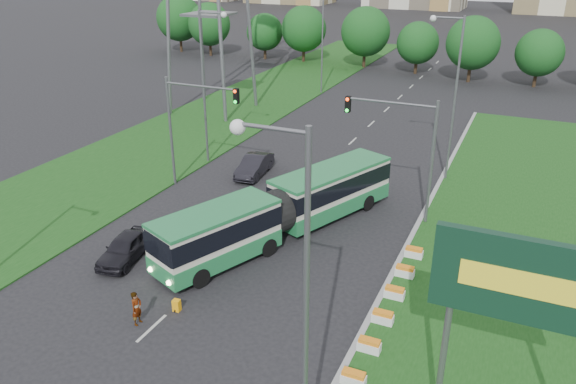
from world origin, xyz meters
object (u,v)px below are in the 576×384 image
at_px(articulated_bus, 280,208).
at_px(shopping_trolley, 177,305).
at_px(pedestrian, 137,308).
at_px(traffic_mast_left, 189,117).
at_px(traffic_mast_median, 407,140).
at_px(car_left_near, 125,248).
at_px(billboard, 527,291).
at_px(car_left_far, 254,166).

relative_size(articulated_bus, shopping_trolley, 28.75).
bearing_deg(pedestrian, articulated_bus, -12.92).
bearing_deg(traffic_mast_left, traffic_mast_median, 3.77).
relative_size(articulated_bus, car_left_near, 3.98).
relative_size(traffic_mast_left, pedestrian, 4.69).
xyz_separation_m(articulated_bus, pedestrian, (-2.28, -10.89, -0.89)).
height_order(car_left_near, pedestrian, pedestrian).
bearing_deg(car_left_near, traffic_mast_median, 31.90).
height_order(billboard, car_left_near, billboard).
height_order(billboard, traffic_mast_left, same).
relative_size(billboard, pedestrian, 4.69).
xyz_separation_m(traffic_mast_left, articulated_bus, (8.87, -4.06, -3.61)).
bearing_deg(pedestrian, shopping_trolley, -35.17).
height_order(car_left_near, car_left_far, car_left_far).
xyz_separation_m(articulated_bus, shopping_trolley, (-1.20, -9.30, -1.44)).
relative_size(billboard, car_left_near, 1.85).
bearing_deg(billboard, traffic_mast_median, 115.03).
height_order(traffic_mast_left, pedestrian, traffic_mast_left).
bearing_deg(billboard, pedestrian, 179.81).
distance_m(articulated_bus, car_left_far, 10.01).
xyz_separation_m(billboard, pedestrian, (-16.04, 0.05, -5.31)).
relative_size(pedestrian, shopping_trolley, 2.84).
xyz_separation_m(traffic_mast_median, car_left_near, (-12.90, -11.41, -4.61)).
distance_m(car_left_far, pedestrian, 19.27).
bearing_deg(traffic_mast_median, articulated_bus, -141.14).
relative_size(billboard, car_left_far, 1.71).
bearing_deg(traffic_mast_median, pedestrian, -118.23).
distance_m(car_left_near, shopping_trolley, 6.18).
xyz_separation_m(billboard, traffic_mast_left, (-22.63, 15.00, -0.81)).
height_order(traffic_mast_left, car_left_near, traffic_mast_left).
distance_m(car_left_far, shopping_trolley, 17.97).
bearing_deg(traffic_mast_left, billboard, -33.55).
xyz_separation_m(car_left_near, shopping_trolley, (5.41, -2.95, -0.44)).
height_order(traffic_mast_median, shopping_trolley, traffic_mast_median).
height_order(articulated_bus, car_left_near, articulated_bus).
xyz_separation_m(traffic_mast_left, car_left_far, (3.00, 3.98, -4.58)).
bearing_deg(pedestrian, car_left_far, 9.66).
bearing_deg(car_left_far, shopping_trolley, -80.40).
height_order(traffic_mast_left, car_left_far, traffic_mast_left).
bearing_deg(car_left_far, car_left_near, -98.43).
height_order(traffic_mast_left, articulated_bus, traffic_mast_left).
bearing_deg(shopping_trolley, car_left_far, 99.70).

